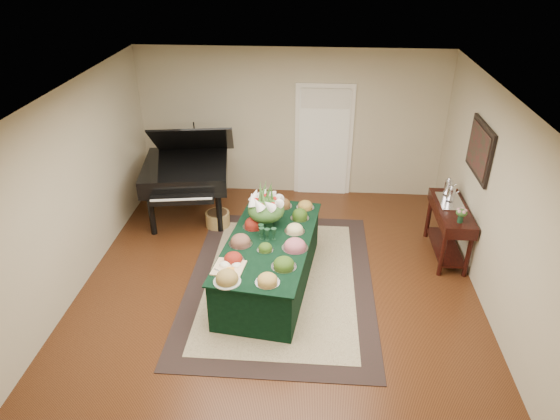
# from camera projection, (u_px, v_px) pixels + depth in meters

# --- Properties ---
(ground) EXTENTS (6.00, 6.00, 0.00)m
(ground) POSITION_uv_depth(u_px,v_px,m) (278.00, 285.00, 7.06)
(ground) COLOR black
(ground) RESTS_ON ground
(area_rug) EXTENTS (2.61, 3.65, 0.01)m
(area_rug) POSITION_uv_depth(u_px,v_px,m) (280.00, 280.00, 7.14)
(area_rug) COLOR black
(area_rug) RESTS_ON ground
(kitchen_doorway) EXTENTS (1.05, 0.07, 2.10)m
(kitchen_doorway) POSITION_uv_depth(u_px,v_px,m) (323.00, 142.00, 9.11)
(kitchen_doorway) COLOR white
(kitchen_doorway) RESTS_ON ground
(buffet_table) EXTENTS (1.39, 2.45, 0.74)m
(buffet_table) POSITION_uv_depth(u_px,v_px,m) (270.00, 262.00, 6.91)
(buffet_table) COLOR black
(buffet_table) RESTS_ON ground
(food_platters) EXTENTS (1.17, 2.33, 0.12)m
(food_platters) POSITION_uv_depth(u_px,v_px,m) (269.00, 237.00, 6.69)
(food_platters) COLOR silver
(food_platters) RESTS_ON buffet_table
(cutting_board) EXTENTS (0.42, 0.42, 0.10)m
(cutting_board) POSITION_uv_depth(u_px,v_px,m) (229.00, 266.00, 6.14)
(cutting_board) COLOR tan
(cutting_board) RESTS_ON buffet_table
(green_goblets) EXTENTS (0.26, 0.18, 0.18)m
(green_goblets) POSITION_uv_depth(u_px,v_px,m) (266.00, 233.00, 6.71)
(green_goblets) COLOR #14331F
(green_goblets) RESTS_ON buffet_table
(floral_centerpiece) EXTENTS (0.53, 0.53, 0.53)m
(floral_centerpiece) POSITION_uv_depth(u_px,v_px,m) (266.00, 206.00, 6.92)
(floral_centerpiece) COLOR #14331F
(floral_centerpiece) RESTS_ON buffet_table
(grand_piano) EXTENTS (1.67, 1.86, 1.73)m
(grand_piano) POSITION_uv_depth(u_px,v_px,m) (186.00, 171.00, 8.40)
(grand_piano) COLOR black
(grand_piano) RESTS_ON ground
(wicker_basket) EXTENTS (0.40, 0.40, 0.25)m
(wicker_basket) POSITION_uv_depth(u_px,v_px,m) (218.00, 219.00, 8.44)
(wicker_basket) COLOR olive
(wicker_basket) RESTS_ON ground
(mahogany_sideboard) EXTENTS (0.45, 1.26, 0.84)m
(mahogany_sideboard) POSITION_uv_depth(u_px,v_px,m) (450.00, 218.00, 7.41)
(mahogany_sideboard) COLOR black
(mahogany_sideboard) RESTS_ON ground
(tea_service) EXTENTS (0.34, 0.58, 0.30)m
(tea_service) POSITION_uv_depth(u_px,v_px,m) (450.00, 192.00, 7.50)
(tea_service) COLOR silver
(tea_service) RESTS_ON mahogany_sideboard
(pink_bouquet) EXTENTS (0.17, 0.17, 0.22)m
(pink_bouquet) POSITION_uv_depth(u_px,v_px,m) (461.00, 213.00, 6.87)
(pink_bouquet) COLOR #14331F
(pink_bouquet) RESTS_ON mahogany_sideboard
(wall_painting) EXTENTS (0.05, 0.95, 0.75)m
(wall_painting) POSITION_uv_depth(u_px,v_px,m) (480.00, 150.00, 6.87)
(wall_painting) COLOR black
(wall_painting) RESTS_ON ground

